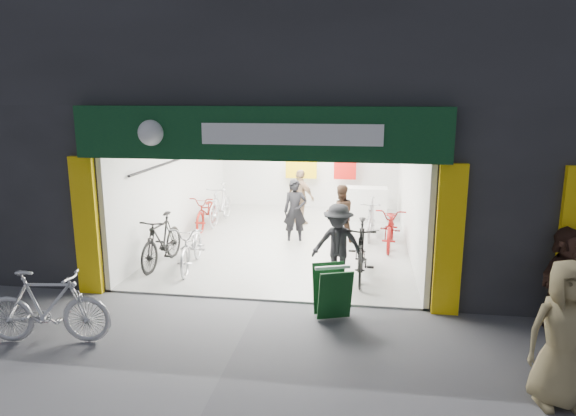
% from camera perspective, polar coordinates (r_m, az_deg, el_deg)
% --- Properties ---
extents(ground, '(60.00, 60.00, 0.00)m').
position_cam_1_polar(ground, '(9.53, -3.14, -10.28)').
color(ground, '#56565B').
rests_on(ground, ground).
extents(building, '(17.00, 10.27, 8.00)m').
position_cam_1_polar(building, '(13.63, 4.93, 15.10)').
color(building, '#232326').
rests_on(building, ground).
extents(bike_left_front, '(0.90, 2.00, 1.02)m').
position_cam_1_polar(bike_left_front, '(11.23, -10.62, -4.17)').
color(bike_left_front, '#BDBCC1').
rests_on(bike_left_front, ground).
extents(bike_left_midfront, '(0.66, 1.96, 1.16)m').
position_cam_1_polar(bike_left_midfront, '(11.49, -13.87, -3.56)').
color(bike_left_midfront, black).
rests_on(bike_left_midfront, ground).
extents(bike_left_midback, '(0.69, 1.87, 0.97)m').
position_cam_1_polar(bike_left_midback, '(14.48, -8.99, -0.41)').
color(bike_left_midback, maroon).
rests_on(bike_left_midback, ground).
extents(bike_left_back, '(0.64, 1.97, 1.17)m').
position_cam_1_polar(bike_left_back, '(14.94, -7.49, 0.42)').
color(bike_left_back, silver).
rests_on(bike_left_back, ground).
extents(bike_right_front, '(0.59, 2.00, 1.20)m').
position_cam_1_polar(bike_right_front, '(10.53, 8.14, -4.67)').
color(bike_right_front, black).
rests_on(bike_right_front, ground).
extents(bike_right_mid, '(0.87, 2.05, 1.05)m').
position_cam_1_polar(bike_right_mid, '(12.81, 11.37, -2.03)').
color(bike_right_mid, maroon).
rests_on(bike_right_mid, ground).
extents(bike_right_back, '(0.63, 1.78, 1.05)m').
position_cam_1_polar(bike_right_back, '(13.53, 9.20, -1.17)').
color(bike_right_back, '#A2A2A6').
rests_on(bike_right_back, ground).
extents(parked_bike, '(1.96, 0.80, 1.15)m').
position_cam_1_polar(parked_bike, '(8.63, -25.19, -9.90)').
color(parked_bike, silver).
rests_on(parked_bike, ground).
extents(customer_a, '(0.65, 0.48, 1.61)m').
position_cam_1_polar(customer_a, '(12.95, 0.79, -0.35)').
color(customer_a, black).
rests_on(customer_a, ground).
extents(customer_b, '(0.84, 0.72, 1.49)m').
position_cam_1_polar(customer_b, '(12.96, 5.83, -0.67)').
color(customer_b, '#362318').
rests_on(customer_b, ground).
extents(customer_c, '(1.15, 0.82, 1.62)m').
position_cam_1_polar(customer_c, '(10.11, 5.57, -4.07)').
color(customer_c, black).
rests_on(customer_c, ground).
extents(customer_d, '(1.01, 0.84, 1.61)m').
position_cam_1_polar(customer_d, '(14.63, 1.39, 1.15)').
color(customer_d, '#8D6E52').
rests_on(customer_d, ground).
extents(pedestrian_near, '(0.96, 0.68, 1.83)m').
position_cam_1_polar(pedestrian_near, '(7.05, 28.36, -12.25)').
color(pedestrian_near, '#8F7E53').
rests_on(pedestrian_near, ground).
extents(pedestrian_far, '(1.50, 1.38, 1.67)m').
position_cam_1_polar(pedestrian_far, '(9.34, 28.43, -6.83)').
color(pedestrian_far, '#372119').
rests_on(pedestrian_far, ground).
extents(sandwich_board, '(0.73, 0.74, 0.88)m').
position_cam_1_polar(sandwich_board, '(8.72, 4.93, -9.10)').
color(sandwich_board, '#0F3E17').
rests_on(sandwich_board, ground).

